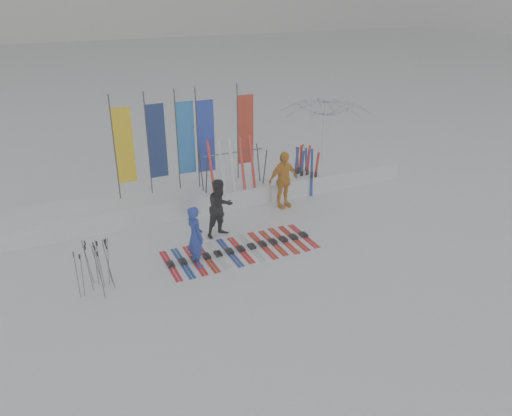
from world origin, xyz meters
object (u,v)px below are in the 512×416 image
person_blue (195,237)px  person_black (220,208)px  ski_rack (233,164)px  ski_row (240,249)px  tent_canopy (324,138)px  person_yellow (283,180)px

person_blue → person_black: person_black is taller
person_blue → ski_rack: 4.01m
person_black → ski_row: bearing=-96.4°
tent_canopy → ski_row: (-5.05, -3.93, -1.47)m
person_black → ski_rack: (1.20, 1.89, 0.53)m
person_black → ski_rack: 2.30m
person_blue → person_yellow: (3.74, 2.34, 0.11)m
person_black → ski_row: person_black is taller
person_blue → person_yellow: bearing=-68.0°
person_blue → person_black: size_ratio=0.96×
tent_canopy → ski_rack: 4.12m
person_blue → ski_rack: bearing=-46.8°
person_blue → person_black: (1.17, 1.29, 0.04)m
person_black → tent_canopy: (5.20, 2.86, 0.65)m
person_yellow → ski_rack: (-1.36, 0.85, 0.45)m
person_yellow → tent_canopy: tent_canopy is taller
person_black → tent_canopy: 5.97m
person_blue → tent_canopy: (6.37, 4.15, 0.69)m
person_yellow → ski_rack: 1.67m
person_black → ski_row: (0.15, -1.07, -0.82)m
ski_row → ski_rack: bearing=70.4°
person_black → person_blue: bearing=-146.6°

